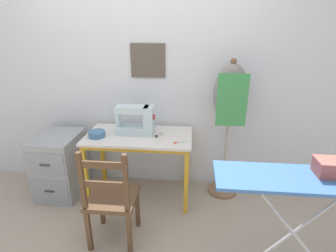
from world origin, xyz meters
The scene contains 13 objects.
ground_plane centered at (0.00, 0.00, 0.00)m, with size 14.00×14.00×0.00m, color tan.
wall_back centered at (0.00, 0.64, 1.28)m, with size 10.00×0.07×2.55m.
sewing_table centered at (0.00, 0.27, 0.63)m, with size 1.08×0.58×0.72m.
sewing_machine centered at (-0.02, 0.33, 0.86)m, with size 0.39×0.18×0.32m.
fabric_bowl centered at (-0.41, 0.20, 0.75)m, with size 0.17×0.17×0.06m.
scissors centered at (0.41, 0.14, 0.73)m, with size 0.13×0.08×0.01m.
thread_spool_near_machine centered at (0.19, 0.24, 0.74)m, with size 0.03×0.03×0.04m.
thread_spool_mid_table centered at (0.23, 0.31, 0.74)m, with size 0.04×0.04×0.04m.
wooden_chair centered at (-0.10, -0.38, 0.42)m, with size 0.40×0.38×0.91m.
filing_cabinet centered at (-0.88, 0.27, 0.34)m, with size 0.42×0.56×0.69m.
dress_form centered at (0.91, 0.44, 1.06)m, with size 0.34×0.32×1.48m.
ironing_board centered at (1.26, -0.62, 0.82)m, with size 1.14×0.35×0.87m.
storage_box centered at (1.45, -0.57, 0.92)m, with size 0.23×0.15×0.11m.
Camera 1 is at (0.54, -2.13, 1.76)m, focal length 28.00 mm.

